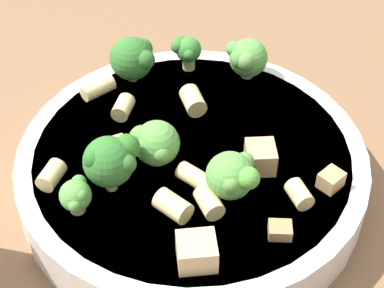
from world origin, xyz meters
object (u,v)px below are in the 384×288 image
(broccoli_floret_1, at_px, (236,174))
(broccoli_floret_6, at_px, (187,50))
(pasta_bowl, at_px, (192,168))
(broccoli_floret_5, at_px, (76,195))
(rigatoni_3, at_px, (193,101))
(rigatoni_6, at_px, (51,175))
(broccoli_floret_0, at_px, (247,58))
(chicken_chunk_1, at_px, (280,230))
(rigatoni_2, at_px, (123,108))
(chicken_chunk_0, at_px, (197,252))
(chicken_chunk_2, at_px, (112,154))
(broccoli_floret_2, at_px, (113,163))
(broccoli_floret_3, at_px, (133,58))
(rigatoni_0, at_px, (173,206))
(rigatoni_4, at_px, (209,202))
(rigatoni_5, at_px, (98,88))
(rigatoni_7, at_px, (299,194))
(broccoli_floret_4, at_px, (154,143))
(chicken_chunk_3, at_px, (260,157))
(chicken_chunk_4, at_px, (331,180))
(rigatoni_1, at_px, (195,177))

(broccoli_floret_1, xyz_separation_m, broccoli_floret_6, (-0.05, -0.16, -0.00))
(pasta_bowl, relative_size, broccoli_floret_5, 10.16)
(rigatoni_3, relative_size, rigatoni_6, 1.12)
(broccoli_floret_0, bearing_deg, chicken_chunk_1, 62.16)
(broccoli_floret_5, height_order, rigatoni_2, broccoli_floret_5)
(pasta_bowl, bearing_deg, rigatoni_3, -122.89)
(broccoli_floret_0, xyz_separation_m, chicken_chunk_0, (0.15, 0.15, -0.01))
(broccoli_floret_1, height_order, chicken_chunk_2, broccoli_floret_1)
(broccoli_floret_0, xyz_separation_m, broccoli_floret_2, (0.17, 0.06, 0.01))
(broccoli_floret_3, relative_size, rigatoni_6, 1.89)
(rigatoni_0, xyz_separation_m, rigatoni_4, (-0.02, 0.01, -0.00))
(broccoli_floret_0, bearing_deg, rigatoni_4, 45.15)
(broccoli_floret_0, relative_size, rigatoni_5, 1.28)
(broccoli_floret_2, height_order, rigatoni_7, broccoli_floret_2)
(broccoli_floret_4, bearing_deg, chicken_chunk_0, 76.64)
(rigatoni_3, xyz_separation_m, rigatoni_7, (-0.01, 0.13, -0.00))
(rigatoni_6, bearing_deg, chicken_chunk_0, 114.24)
(chicken_chunk_0, bearing_deg, broccoli_floret_5, -59.78)
(pasta_bowl, relative_size, chicken_chunk_3, 11.50)
(broccoli_floret_5, bearing_deg, rigatoni_5, -122.18)
(rigatoni_4, height_order, chicken_chunk_4, rigatoni_4)
(broccoli_floret_2, bearing_deg, rigatoni_5, -109.54)
(broccoli_floret_3, distance_m, chicken_chunk_1, 0.22)
(broccoli_floret_2, xyz_separation_m, chicken_chunk_3, (-0.11, 0.04, -0.02))
(broccoli_floret_1, bearing_deg, rigatoni_4, 6.81)
(broccoli_floret_4, bearing_deg, chicken_chunk_4, 137.19)
(pasta_bowl, relative_size, broccoli_floret_0, 7.56)
(chicken_chunk_0, xyz_separation_m, chicken_chunk_4, (-0.13, -0.01, -0.00))
(broccoli_floret_3, relative_size, chicken_chunk_0, 1.63)
(broccoli_floret_4, bearing_deg, rigatoni_2, -94.86)
(chicken_chunk_3, bearing_deg, rigatoni_1, -11.84)
(rigatoni_7, relative_size, chicken_chunk_3, 0.86)
(broccoli_floret_1, xyz_separation_m, rigatoni_2, (0.03, -0.13, -0.01))
(rigatoni_1, height_order, chicken_chunk_3, chicken_chunk_3)
(rigatoni_0, bearing_deg, rigatoni_6, -50.73)
(broccoli_floret_1, bearing_deg, rigatoni_3, -104.41)
(rigatoni_1, xyz_separation_m, rigatoni_3, (-0.05, -0.08, 0.00))
(rigatoni_4, xyz_separation_m, rigatoni_7, (-0.06, 0.03, -0.00))
(broccoli_floret_0, distance_m, rigatoni_6, 0.21)
(pasta_bowl, xyz_separation_m, rigatoni_5, (0.03, -0.11, 0.03))
(broccoli_floret_3, bearing_deg, broccoli_floret_0, 149.56)
(rigatoni_0, xyz_separation_m, rigatoni_7, (-0.09, 0.04, -0.00))
(broccoli_floret_1, bearing_deg, broccoli_floret_2, -34.09)
(broccoli_floret_6, distance_m, rigatoni_3, 0.06)
(rigatoni_7, xyz_separation_m, chicken_chunk_4, (-0.03, 0.00, -0.00))
(rigatoni_2, height_order, rigatoni_4, same)
(broccoli_floret_1, distance_m, chicken_chunk_3, 0.04)
(broccoli_floret_0, bearing_deg, rigatoni_0, 37.04)
(broccoli_floret_5, xyz_separation_m, rigatoni_3, (-0.14, -0.05, -0.01))
(rigatoni_4, relative_size, rigatoni_5, 0.80)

